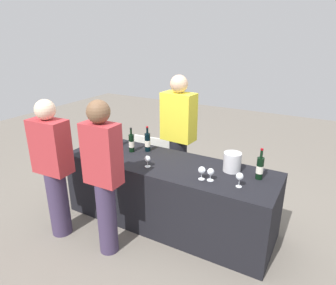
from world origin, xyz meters
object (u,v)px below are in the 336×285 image
(wine_glass_4, at_px, (240,177))
(ice_bucket, at_px, (232,162))
(guest_0, at_px, (53,166))
(guest_1, at_px, (103,174))
(wine_bottle_3, at_px, (148,142))
(wine_glass_2, at_px, (202,171))
(wine_glass_3, at_px, (211,172))
(wine_bottle_1, at_px, (118,138))
(wine_bottle_2, at_px, (131,143))
(wine_glass_1, at_px, (147,159))
(server_pouring, at_px, (178,134))
(menu_board, at_px, (153,159))
(wine_bottle_0, at_px, (104,136))
(wine_bottle_4, at_px, (260,168))
(wine_glass_0, at_px, (112,148))

(wine_glass_4, xyz_separation_m, ice_bucket, (-0.17, 0.31, -0.00))
(guest_0, bearing_deg, guest_1, -0.13)
(wine_bottle_3, distance_m, wine_glass_2, 0.98)
(wine_glass_3, xyz_separation_m, ice_bucket, (0.12, 0.32, 0.01))
(wine_bottle_1, height_order, wine_bottle_2, wine_bottle_2)
(wine_glass_2, bearing_deg, guest_0, -157.79)
(wine_glass_1, bearing_deg, wine_glass_4, 2.68)
(wine_bottle_3, xyz_separation_m, wine_glass_2, (0.90, -0.38, -0.02))
(wine_bottle_3, xyz_separation_m, server_pouring, (0.20, 0.44, 0.00))
(wine_glass_2, bearing_deg, menu_board, 139.94)
(server_pouring, bearing_deg, wine_bottle_3, 69.90)
(wine_bottle_0, xyz_separation_m, wine_glass_1, (0.86, -0.29, -0.03))
(ice_bucket, bearing_deg, wine_bottle_0, -177.64)
(wine_bottle_2, bearing_deg, wine_glass_1, -33.70)
(wine_glass_4, relative_size, ice_bucket, 0.72)
(wine_glass_3, xyz_separation_m, wine_glass_4, (0.29, 0.01, 0.02))
(wine_bottle_0, xyz_separation_m, server_pouring, (0.81, 0.55, 0.00))
(wine_bottle_1, height_order, menu_board, wine_bottle_1)
(wine_bottle_4, bearing_deg, wine_glass_2, -149.19)
(wine_bottle_0, distance_m, menu_board, 1.00)
(wine_bottle_4, relative_size, wine_glass_3, 2.50)
(wine_bottle_3, distance_m, guest_0, 1.14)
(wine_bottle_2, distance_m, menu_board, 0.98)
(menu_board, bearing_deg, wine_bottle_1, -100.14)
(wine_bottle_3, relative_size, wine_glass_1, 2.49)
(wine_glass_1, relative_size, guest_0, 0.08)
(wine_glass_4, distance_m, server_pouring, 1.33)
(wine_bottle_3, bearing_deg, guest_1, -83.65)
(wine_glass_3, bearing_deg, wine_glass_2, -166.87)
(wine_glass_3, relative_size, server_pouring, 0.08)
(wine_glass_2, xyz_separation_m, guest_1, (-0.79, -0.57, 0.01))
(wine_bottle_3, distance_m, wine_bottle_4, 1.41)
(wine_glass_4, distance_m, ice_bucket, 0.36)
(wine_bottle_1, xyz_separation_m, menu_board, (0.08, 0.71, -0.55))
(wine_glass_1, relative_size, wine_glass_3, 0.98)
(wine_bottle_4, distance_m, wine_glass_1, 1.19)
(wine_bottle_2, height_order, wine_glass_4, wine_bottle_2)
(server_pouring, relative_size, guest_1, 1.04)
(wine_bottle_3, distance_m, server_pouring, 0.49)
(wine_bottle_0, distance_m, wine_glass_1, 0.91)
(wine_bottle_0, xyz_separation_m, menu_board, (0.26, 0.78, -0.56))
(wine_glass_2, distance_m, wine_glass_4, 0.38)
(wine_glass_3, bearing_deg, guest_0, -158.27)
(wine_bottle_2, xyz_separation_m, guest_1, (0.27, -0.84, -0.00))
(wine_bottle_1, xyz_separation_m, wine_glass_1, (0.69, -0.36, -0.02))
(wine_glass_4, height_order, server_pouring, server_pouring)
(wine_glass_0, relative_size, wine_glass_3, 1.06)
(wine_bottle_1, height_order, ice_bucket, wine_bottle_1)
(wine_bottle_4, height_order, wine_glass_4, wine_bottle_4)
(wine_glass_0, bearing_deg, server_pouring, 58.63)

